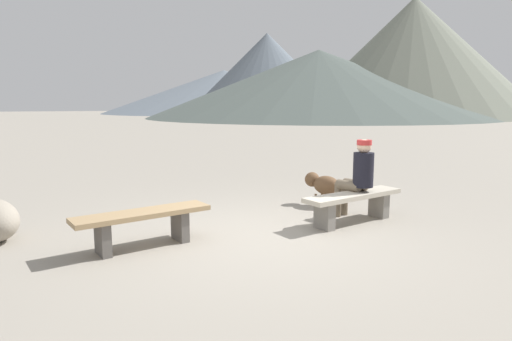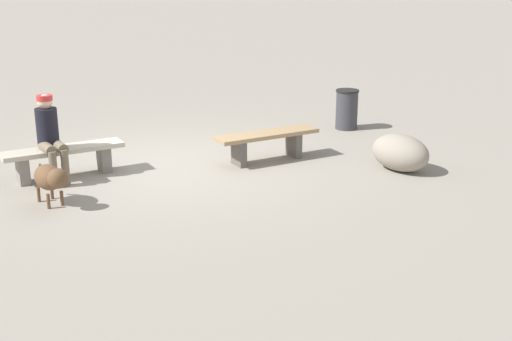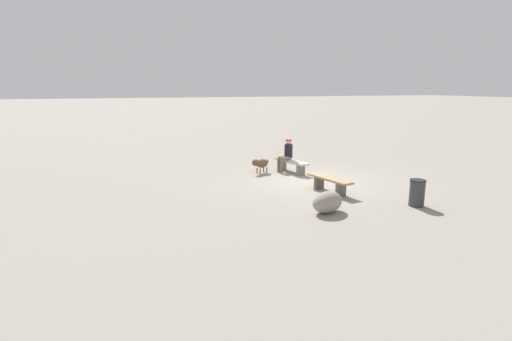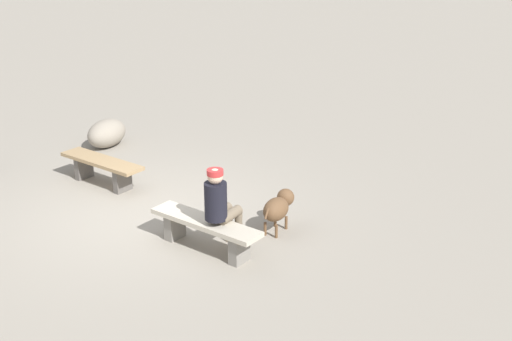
{
  "view_description": "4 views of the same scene",
  "coord_description": "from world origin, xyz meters",
  "px_view_note": "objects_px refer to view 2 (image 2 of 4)",
  "views": [
    {
      "loc": [
        -2.47,
        -5.28,
        1.8
      ],
      "look_at": [
        0.56,
        1.37,
        0.68
      ],
      "focal_mm": 31.05,
      "sensor_mm": 36.0,
      "label": 1
    },
    {
      "loc": [
        1.89,
        10.13,
        3.19
      ],
      "look_at": [
        -0.7,
        2.19,
        0.52
      ],
      "focal_mm": 48.33,
      "sensor_mm": 36.0,
      "label": 2
    },
    {
      "loc": [
        -12.02,
        6.46,
        3.24
      ],
      "look_at": [
        -0.37,
        2.2,
        0.61
      ],
      "focal_mm": 27.95,
      "sensor_mm": 36.0,
      "label": 3
    },
    {
      "loc": [
        8.21,
        -4.94,
        4.39
      ],
      "look_at": [
        0.46,
        1.99,
        0.37
      ],
      "focal_mm": 46.37,
      "sensor_mm": 36.0,
      "label": 4
    }
  ],
  "objects_px": {
    "seated_person": "(50,132)",
    "boulder": "(400,153)",
    "bench_left": "(267,140)",
    "trash_bin": "(347,109)",
    "bench_right": "(64,156)",
    "dog": "(51,178)"
  },
  "relations": [
    {
      "from": "seated_person",
      "to": "dog",
      "type": "height_order",
      "value": "seated_person"
    },
    {
      "from": "trash_bin",
      "to": "boulder",
      "type": "bearing_deg",
      "value": 82.71
    },
    {
      "from": "seated_person",
      "to": "boulder",
      "type": "bearing_deg",
      "value": 152.46
    },
    {
      "from": "bench_left",
      "to": "trash_bin",
      "type": "bearing_deg",
      "value": -155.31
    },
    {
      "from": "trash_bin",
      "to": "bench_left",
      "type": "bearing_deg",
      "value": 35.74
    },
    {
      "from": "bench_right",
      "to": "seated_person",
      "type": "height_order",
      "value": "seated_person"
    },
    {
      "from": "bench_left",
      "to": "dog",
      "type": "relative_size",
      "value": 2.26
    },
    {
      "from": "bench_left",
      "to": "dog",
      "type": "bearing_deg",
      "value": 6.27
    },
    {
      "from": "bench_left",
      "to": "seated_person",
      "type": "height_order",
      "value": "seated_person"
    },
    {
      "from": "bench_right",
      "to": "trash_bin",
      "type": "bearing_deg",
      "value": -176.33
    },
    {
      "from": "bench_left",
      "to": "dog",
      "type": "height_order",
      "value": "dog"
    },
    {
      "from": "trash_bin",
      "to": "dog",
      "type": "bearing_deg",
      "value": 25.14
    },
    {
      "from": "seated_person",
      "to": "dog",
      "type": "distance_m",
      "value": 1.11
    },
    {
      "from": "bench_right",
      "to": "boulder",
      "type": "bearing_deg",
      "value": 154.67
    },
    {
      "from": "bench_left",
      "to": "trash_bin",
      "type": "distance_m",
      "value": 2.58
    },
    {
      "from": "trash_bin",
      "to": "boulder",
      "type": "xyz_separation_m",
      "value": [
        0.33,
        2.6,
        -0.09
      ]
    },
    {
      "from": "bench_left",
      "to": "trash_bin",
      "type": "height_order",
      "value": "trash_bin"
    },
    {
      "from": "seated_person",
      "to": "boulder",
      "type": "xyz_separation_m",
      "value": [
        -5.04,
        1.11,
        -0.45
      ]
    },
    {
      "from": "boulder",
      "to": "dog",
      "type": "bearing_deg",
      "value": -0.66
    },
    {
      "from": "bench_left",
      "to": "boulder",
      "type": "bearing_deg",
      "value": 137.0
    },
    {
      "from": "bench_right",
      "to": "boulder",
      "type": "xyz_separation_m",
      "value": [
        -4.87,
        1.24,
        -0.05
      ]
    },
    {
      "from": "trash_bin",
      "to": "seated_person",
      "type": "bearing_deg",
      "value": 15.57
    }
  ]
}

